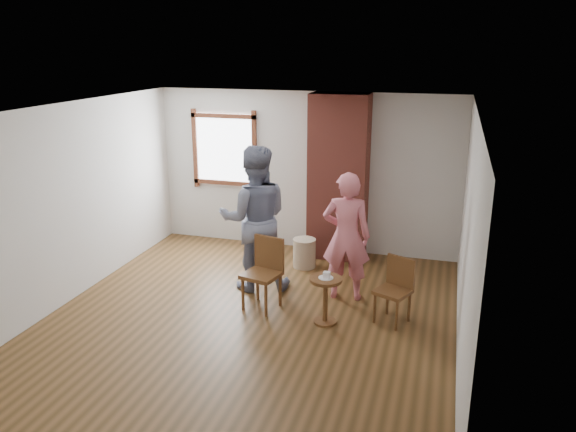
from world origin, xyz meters
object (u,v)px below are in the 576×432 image
object	(u,v)px
dining_chair_left	(265,269)
side_table	(325,293)
dining_chair_right	(396,286)
stoneware_crock	(304,253)
man	(255,219)
person_pink	(346,237)

from	to	relation	value
dining_chair_left	side_table	distance (m)	0.91
dining_chair_right	side_table	bearing A→B (deg)	-134.70
stoneware_crock	dining_chair_right	size ratio (longest dim) A/B	0.55
dining_chair_left	side_table	xyz separation A→B (m)	(0.87, -0.25, -0.12)
stoneware_crock	man	xyz separation A→B (m)	(-0.47, -0.92, 0.79)
dining_chair_right	side_table	xyz separation A→B (m)	(-0.81, -0.32, -0.05)
stoneware_crock	dining_chair_left	bearing A→B (deg)	-96.01
side_table	person_pink	distance (m)	0.93
dining_chair_right	person_pink	size ratio (longest dim) A/B	0.47
dining_chair_right	stoneware_crock	bearing A→B (deg)	161.81
man	person_pink	world-z (taller)	man
stoneware_crock	man	bearing A→B (deg)	-117.17
stoneware_crock	person_pink	size ratio (longest dim) A/B	0.26
dining_chair_right	man	world-z (taller)	man
side_table	stoneware_crock	bearing A→B (deg)	112.80
dining_chair_left	person_pink	distance (m)	1.16
dining_chair_right	side_table	size ratio (longest dim) A/B	1.36
dining_chair_left	dining_chair_right	xyz separation A→B (m)	(1.68, 0.07, -0.06)
stoneware_crock	side_table	xyz separation A→B (m)	(0.71, -1.70, 0.18)
dining_chair_left	side_table	bearing A→B (deg)	-2.24
dining_chair_left	man	size ratio (longest dim) A/B	0.46
stoneware_crock	man	world-z (taller)	man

